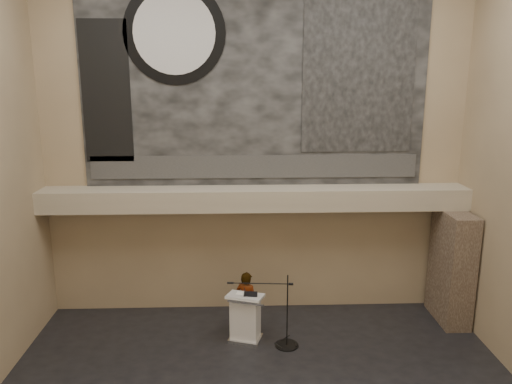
{
  "coord_description": "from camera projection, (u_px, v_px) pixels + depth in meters",
  "views": [
    {
      "loc": [
        -0.4,
        -7.77,
        5.81
      ],
      "look_at": [
        0.0,
        3.2,
        3.2
      ],
      "focal_mm": 35.0,
      "sensor_mm": 36.0,
      "label": 1
    }
  ],
  "objects": [
    {
      "name": "soffit",
      "position": [
        255.0,
        198.0,
        11.73
      ],
      "size": [
        10.0,
        0.8,
        0.5
      ],
      "primitive_type": "cube",
      "color": "tan",
      "rests_on": "wall_back"
    },
    {
      "name": "binder",
      "position": [
        251.0,
        294.0,
        10.88
      ],
      "size": [
        0.31,
        0.26,
        0.04
      ],
      "primitive_type": "cube",
      "rotation": [
        0.0,
        0.0,
        -0.06
      ],
      "color": "black",
      "rests_on": "lectern"
    },
    {
      "name": "banner",
      "position": [
        255.0,
        79.0,
        11.46
      ],
      "size": [
        8.0,
        0.05,
        5.0
      ],
      "primitive_type": "cube",
      "color": "black",
      "rests_on": "wall_back"
    },
    {
      "name": "wall_back",
      "position": [
        255.0,
        141.0,
        11.82
      ],
      "size": [
        10.0,
        0.02,
        8.5
      ],
      "primitive_type": "cube",
      "color": "#8F7A5B",
      "rests_on": "floor"
    },
    {
      "name": "banner_text_strip",
      "position": [
        255.0,
        167.0,
        11.89
      ],
      "size": [
        7.76,
        0.02,
        0.55
      ],
      "primitive_type": "cube",
      "color": "#303030",
      "rests_on": "banner"
    },
    {
      "name": "wall_front",
      "position": [
        288.0,
        271.0,
        4.04
      ],
      "size": [
        10.0,
        0.02,
        8.5
      ],
      "primitive_type": "cube",
      "color": "#8F7A5B",
      "rests_on": "floor"
    },
    {
      "name": "speaker_person",
      "position": [
        246.0,
        302.0,
        11.43
      ],
      "size": [
        0.62,
        0.53,
        1.44
      ],
      "primitive_type": "imported",
      "rotation": [
        0.0,
        0.0,
        2.71
      ],
      "color": "silver",
      "rests_on": "floor"
    },
    {
      "name": "sprinkler_right",
      "position": [
        335.0,
        210.0,
        11.82
      ],
      "size": [
        0.04,
        0.04,
        0.06
      ],
      "primitive_type": "cylinder",
      "color": "#B2893D",
      "rests_on": "soffit"
    },
    {
      "name": "banner_clock_rim",
      "position": [
        174.0,
        33.0,
        11.12
      ],
      "size": [
        2.3,
        0.02,
        2.3
      ],
      "primitive_type": "cylinder",
      "rotation": [
        1.57,
        0.0,
        0.0
      ],
      "color": "black",
      "rests_on": "banner"
    },
    {
      "name": "banner_building_print",
      "position": [
        359.0,
        74.0,
        11.48
      ],
      "size": [
        2.6,
        0.02,
        3.6
      ],
      "primitive_type": "cube",
      "color": "black",
      "rests_on": "banner"
    },
    {
      "name": "banner_brick_print",
      "position": [
        106.0,
        92.0,
        11.37
      ],
      "size": [
        1.1,
        0.02,
        3.2
      ],
      "primitive_type": "cube",
      "color": "black",
      "rests_on": "banner"
    },
    {
      "name": "stone_pier",
      "position": [
        452.0,
        267.0,
        11.83
      ],
      "size": [
        0.6,
        1.4,
        2.7
      ],
      "primitive_type": "cube",
      "color": "#45362A",
      "rests_on": "floor"
    },
    {
      "name": "banner_clock_face",
      "position": [
        174.0,
        33.0,
        11.1
      ],
      "size": [
        1.84,
        0.02,
        1.84
      ],
      "primitive_type": "cylinder",
      "rotation": [
        1.57,
        0.0,
        0.0
      ],
      "color": "silver",
      "rests_on": "banner"
    },
    {
      "name": "lectern",
      "position": [
        245.0,
        317.0,
        11.03
      ],
      "size": [
        0.9,
        0.75,
        1.14
      ],
      "rotation": [
        0.0,
        0.0,
        -0.31
      ],
      "color": "silver",
      "rests_on": "floor"
    },
    {
      "name": "sprinkler_left",
      "position": [
        187.0,
        211.0,
        11.69
      ],
      "size": [
        0.04,
        0.04,
        0.06
      ],
      "primitive_type": "cylinder",
      "color": "#B2893D",
      "rests_on": "soffit"
    },
    {
      "name": "papers",
      "position": [
        241.0,
        295.0,
        10.9
      ],
      "size": [
        0.29,
        0.35,
        0.0
      ],
      "primitive_type": "cube",
      "rotation": [
        0.0,
        0.0,
        -0.25
      ],
      "color": "white",
      "rests_on": "lectern"
    },
    {
      "name": "mic_stand",
      "position": [
        285.0,
        335.0,
        10.88
      ],
      "size": [
        1.55,
        0.52,
        1.65
      ],
      "rotation": [
        0.0,
        0.0,
        -0.08
      ],
      "color": "black",
      "rests_on": "floor"
    }
  ]
}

